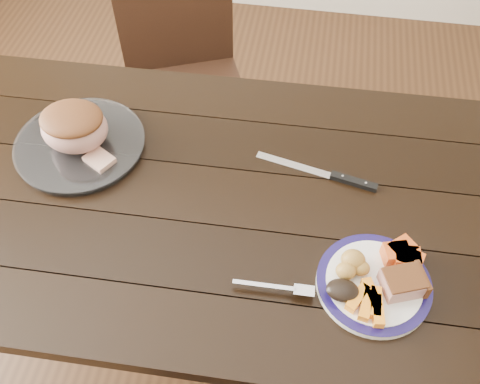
% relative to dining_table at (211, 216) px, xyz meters
% --- Properties ---
extents(ground, '(4.00, 4.00, 0.00)m').
position_rel_dining_table_xyz_m(ground, '(0.00, 0.00, -0.66)').
color(ground, '#472B16').
rests_on(ground, ground).
extents(dining_table, '(1.62, 0.93, 0.75)m').
position_rel_dining_table_xyz_m(dining_table, '(0.00, 0.00, 0.00)').
color(dining_table, black).
rests_on(dining_table, ground).
extents(chair_far, '(0.55, 0.56, 0.93)m').
position_rel_dining_table_xyz_m(chair_far, '(-0.26, 0.73, -0.13)').
color(chair_far, black).
rests_on(chair_far, ground).
extents(dinner_plate, '(0.25, 0.25, 0.02)m').
position_rel_dining_table_xyz_m(dinner_plate, '(0.40, -0.19, 0.10)').
color(dinner_plate, white).
rests_on(dinner_plate, dining_table).
extents(plate_rim, '(0.25, 0.25, 0.02)m').
position_rel_dining_table_xyz_m(plate_rim, '(0.40, -0.19, 0.11)').
color(plate_rim, '#150D44').
rests_on(plate_rim, dinner_plate).
extents(serving_platter, '(0.33, 0.33, 0.02)m').
position_rel_dining_table_xyz_m(serving_platter, '(-0.37, 0.10, 0.10)').
color(serving_platter, white).
rests_on(serving_platter, dining_table).
extents(pork_slice, '(0.10, 0.09, 0.04)m').
position_rel_dining_table_xyz_m(pork_slice, '(0.46, -0.20, 0.13)').
color(pork_slice, tan).
rests_on(pork_slice, dinner_plate).
extents(roasted_potatoes, '(0.07, 0.07, 0.05)m').
position_rel_dining_table_xyz_m(roasted_potatoes, '(0.35, -0.17, 0.13)').
color(roasted_potatoes, gold).
rests_on(roasted_potatoes, dinner_plate).
extents(carrot_batons, '(0.08, 0.11, 0.02)m').
position_rel_dining_table_xyz_m(carrot_batons, '(0.39, -0.25, 0.12)').
color(carrot_batons, orange).
rests_on(carrot_batons, dinner_plate).
extents(pumpkin_wedges, '(0.09, 0.09, 0.04)m').
position_rel_dining_table_xyz_m(pumpkin_wedges, '(0.46, -0.13, 0.13)').
color(pumpkin_wedges, '#FA591B').
rests_on(pumpkin_wedges, dinner_plate).
extents(dark_mushroom, '(0.07, 0.05, 0.03)m').
position_rel_dining_table_xyz_m(dark_mushroom, '(0.33, -0.23, 0.13)').
color(dark_mushroom, black).
rests_on(dark_mushroom, dinner_plate).
extents(fork, '(0.18, 0.03, 0.00)m').
position_rel_dining_table_xyz_m(fork, '(0.20, -0.24, 0.11)').
color(fork, silver).
rests_on(fork, dinner_plate).
extents(roast_joint, '(0.17, 0.15, 0.11)m').
position_rel_dining_table_xyz_m(roast_joint, '(-0.37, 0.10, 0.17)').
color(roast_joint, tan).
rests_on(roast_joint, serving_platter).
extents(cut_slice, '(0.09, 0.08, 0.02)m').
position_rel_dining_table_xyz_m(cut_slice, '(-0.30, 0.04, 0.12)').
color(cut_slice, tan).
rests_on(cut_slice, serving_platter).
extents(carving_knife, '(0.32, 0.09, 0.01)m').
position_rel_dining_table_xyz_m(carving_knife, '(0.31, 0.10, 0.10)').
color(carving_knife, silver).
rests_on(carving_knife, dining_table).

